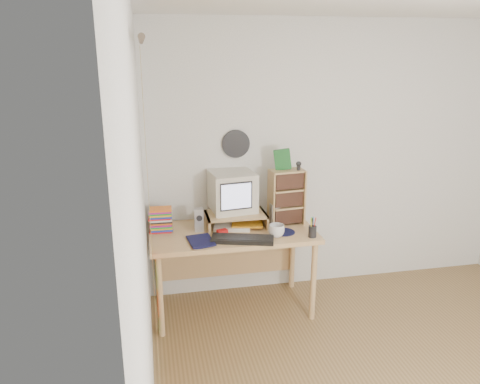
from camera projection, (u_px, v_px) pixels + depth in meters
name	position (u px, v px, depth m)	size (l,w,h in m)	color
back_wall	(333.00, 159.00, 4.38)	(3.50, 3.50, 0.00)	white
left_wall	(144.00, 248.00, 2.40)	(3.50, 3.50, 0.00)	white
curtain	(151.00, 232.00, 2.89)	(2.20, 2.20, 0.00)	#C6481B
wall_disc	(236.00, 144.00, 4.13)	(0.25, 0.25, 0.02)	black
desk	(231.00, 243.00, 4.08)	(1.40, 0.70, 0.75)	tan
monitor_riser	(236.00, 216.00, 4.06)	(0.52, 0.30, 0.12)	tan
crt_monitor	(233.00, 193.00, 4.04)	(0.36, 0.36, 0.34)	beige
speaker_left	(199.00, 220.00, 3.95)	(0.07, 0.07, 0.20)	#9E9DA2
speaker_right	(275.00, 214.00, 4.08)	(0.07, 0.07, 0.20)	#9E9DA2
keyboard	(242.00, 239.00, 3.76)	(0.50, 0.17, 0.03)	black
dvd_stack	(160.00, 216.00, 3.94)	(0.18, 0.13, 0.26)	brown
cd_rack	(287.00, 197.00, 4.08)	(0.29, 0.16, 0.49)	tan
mug	(277.00, 231.00, 3.84)	(0.13, 0.13, 0.10)	silver
diary	(189.00, 241.00, 3.71)	(0.23, 0.17, 0.05)	#0E0F35
mousepad	(283.00, 232.00, 3.95)	(0.20, 0.20, 0.00)	#101435
pen_cup	(313.00, 229.00, 3.83)	(0.07, 0.07, 0.13)	black
papers	(238.00, 225.00, 4.06)	(0.31, 0.22, 0.04)	silver
red_box	(222.00, 232.00, 3.89)	(0.08, 0.05, 0.04)	red
game_box	(282.00, 160.00, 3.99)	(0.14, 0.03, 0.18)	#195823
webcam	(299.00, 166.00, 3.99)	(0.05, 0.05, 0.08)	black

